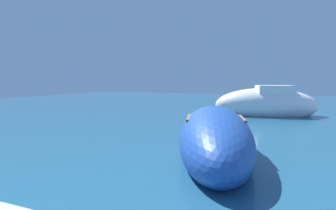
% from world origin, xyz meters
% --- Properties ---
extents(moored_boat_2, '(3.68, 6.71, 1.87)m').
position_xyz_m(moored_boat_2, '(-9.65, 3.29, 0.52)').
color(moored_boat_2, '#1E479E').
rests_on(moored_boat_2, ground).
extents(moored_boat_3, '(6.76, 3.93, 2.44)m').
position_xyz_m(moored_boat_3, '(-8.61, 13.71, 0.69)').
color(moored_boat_3, white).
rests_on(moored_boat_3, ground).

